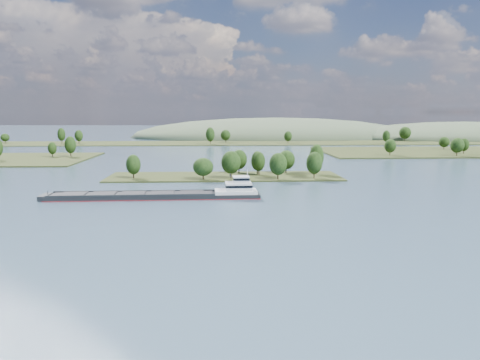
{
  "coord_description": "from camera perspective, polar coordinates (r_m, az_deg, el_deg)",
  "views": [
    {
      "loc": [
        -2.44,
        -21.16,
        28.04
      ],
      "look_at": [
        4.47,
        130.0,
        6.0
      ],
      "focal_mm": 35.0,
      "sensor_mm": 36.0,
      "label": 1
    }
  ],
  "objects": [
    {
      "name": "hill_east",
      "position": [
        557.59,
        25.55,
        4.6
      ],
      "size": [
        260.0,
        140.0,
        36.0
      ],
      "primitive_type": "ellipsoid",
      "color": "#3F4F36",
      "rests_on": "ground"
    },
    {
      "name": "tree_island",
      "position": [
        201.67,
        0.15,
        1.39
      ],
      "size": [
        100.0,
        30.51,
        14.6
      ],
      "color": "#272F15",
      "rests_on": "ground"
    },
    {
      "name": "ground",
      "position": [
        143.94,
        -1.6,
        -2.95
      ],
      "size": [
        1800.0,
        1800.0,
        0.0
      ],
      "primitive_type": "plane",
      "color": "#374F60",
      "rests_on": "ground"
    },
    {
      "name": "cargo_barge",
      "position": [
        155.55,
        -8.8,
        -1.74
      ],
      "size": [
        71.09,
        10.56,
        9.59
      ],
      "color": "black",
      "rests_on": "ground"
    },
    {
      "name": "hill_west",
      "position": [
        525.64,
        4.23,
        5.21
      ],
      "size": [
        320.0,
        160.0,
        44.0
      ],
      "primitive_type": "ellipsoid",
      "color": "#3F4F36",
      "rests_on": "ground"
    },
    {
      "name": "back_shoreline",
      "position": [
        422.03,
        -0.97,
        4.58
      ],
      "size": [
        900.0,
        60.0,
        15.82
      ],
      "color": "#272F15",
      "rests_on": "ground"
    }
  ]
}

